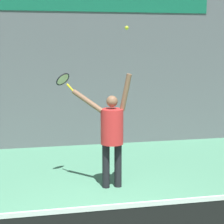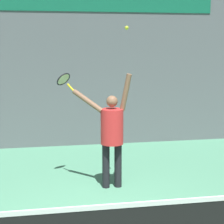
# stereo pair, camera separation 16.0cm
# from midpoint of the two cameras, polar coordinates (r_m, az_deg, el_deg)

# --- Properties ---
(back_wall) EXTENTS (18.00, 0.10, 5.00)m
(back_wall) POSITION_cam_midpoint_polar(r_m,az_deg,el_deg) (9.95, -5.48, 9.46)
(back_wall) COLOR slate
(back_wall) RESTS_ON ground_plane
(tennis_player) EXTENTS (1.01, 0.61, 2.02)m
(tennis_player) POSITION_cam_midpoint_polar(r_m,az_deg,el_deg) (7.04, 0.59, -2.61)
(tennis_player) COLOR black
(tennis_player) RESTS_ON ground_plane
(tennis_racket) EXTENTS (0.36, 0.38, 0.33)m
(tennis_racket) POSITION_cam_midpoint_polar(r_m,az_deg,el_deg) (7.34, -6.14, 4.51)
(tennis_racket) COLOR yellow
(tennis_ball) EXTENTS (0.07, 0.07, 0.07)m
(tennis_ball) POSITION_cam_midpoint_polar(r_m,az_deg,el_deg) (6.84, 2.76, 11.74)
(tennis_ball) COLOR #CCDB2D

